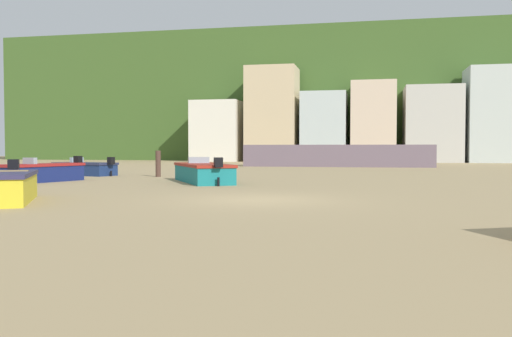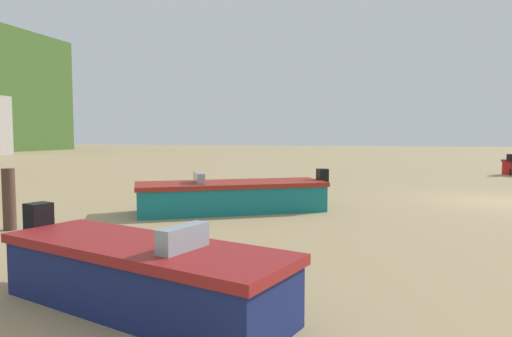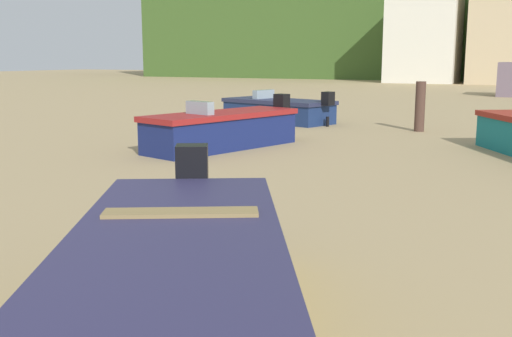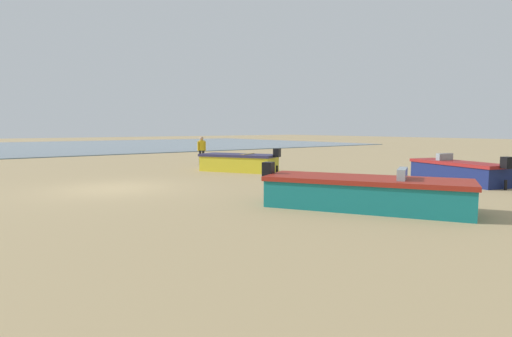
% 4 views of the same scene
% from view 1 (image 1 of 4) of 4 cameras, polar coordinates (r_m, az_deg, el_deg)
% --- Properties ---
extents(ground_plane, '(160.00, 160.00, 0.00)m').
position_cam_1_polar(ground_plane, '(16.05, 0.22, -3.29)').
color(ground_plane, tan).
extents(headland_hill, '(90.00, 32.00, 16.34)m').
position_cam_1_polar(headland_hill, '(82.00, 9.45, 6.74)').
color(headland_hill, '#3C5A25').
rests_on(headland_hill, ground).
extents(harbor_pier, '(15.42, 2.40, 1.80)m').
position_cam_1_polar(harbor_pier, '(45.74, 8.45, 1.33)').
color(harbor_pier, slate).
rests_on(harbor_pier, ground).
extents(townhouse_far_left, '(5.55, 5.03, 7.02)m').
position_cam_1_polar(townhouse_far_left, '(64.60, -4.00, 3.88)').
color(townhouse_far_left, silver).
rests_on(townhouse_far_left, ground).
extents(townhouse_left, '(5.68, 5.08, 10.76)m').
position_cam_1_polar(townhouse_left, '(63.27, 1.71, 5.62)').
color(townhouse_left, '#CCB389').
rests_on(townhouse_left, ground).
extents(townhouse_centre_left, '(4.99, 5.45, 7.77)m').
position_cam_1_polar(townhouse_centre_left, '(62.63, 7.11, 4.27)').
color(townhouse_centre_left, silver).
rests_on(townhouse_centre_left, ground).
extents(townhouse_centre, '(4.82, 6.68, 8.82)m').
position_cam_1_polar(townhouse_centre, '(63.08, 12.07, 4.70)').
color(townhouse_centre, beige).
rests_on(townhouse_centre, ground).
extents(townhouse_centre_right, '(5.93, 6.47, 8.20)m').
position_cam_1_polar(townhouse_centre_right, '(63.32, 17.80, 4.36)').
color(townhouse_centre_right, beige).
rests_on(townhouse_centre_right, ground).
extents(townhouse_right, '(5.64, 5.30, 10.06)m').
position_cam_1_polar(townhouse_right, '(63.75, 23.46, 5.10)').
color(townhouse_right, silver).
rests_on(townhouse_right, ground).
extents(boat_teal_0, '(4.07, 5.37, 1.15)m').
position_cam_1_polar(boat_teal_0, '(24.48, -5.52, -0.44)').
color(boat_teal_0, '#157478').
rests_on(boat_teal_0, ground).
extents(boat_navy_1, '(4.07, 2.55, 1.04)m').
position_cam_1_polar(boat_navy_1, '(32.06, -17.35, -0.01)').
color(boat_navy_1, navy).
rests_on(boat_navy_1, ground).
extents(boat_yellow_2, '(3.08, 4.00, 1.17)m').
position_cam_1_polar(boat_yellow_2, '(16.89, -24.71, -1.73)').
color(boat_yellow_2, gold).
rests_on(boat_yellow_2, ground).
extents(boat_navy_5, '(2.33, 4.25, 1.15)m').
position_cam_1_polar(boat_navy_5, '(26.42, -21.28, -0.38)').
color(boat_navy_5, navy).
rests_on(boat_navy_5, ground).
extents(mooring_post_near_water, '(0.28, 0.28, 1.39)m').
position_cam_1_polar(mooring_post_near_water, '(29.50, -10.14, 0.50)').
color(mooring_post_near_water, '#4A3229').
rests_on(mooring_post_near_water, ground).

